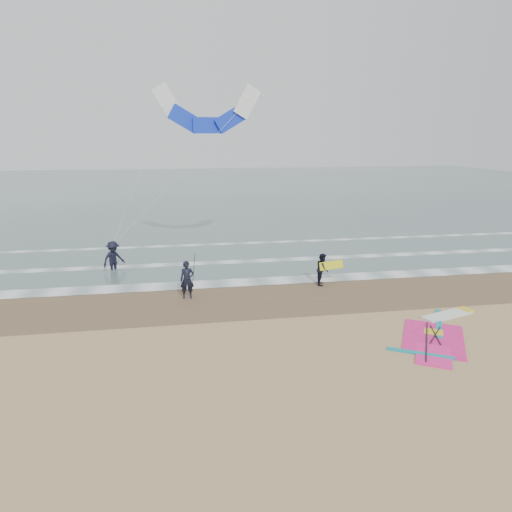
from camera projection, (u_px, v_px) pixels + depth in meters
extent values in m
plane|color=tan|center=(334.00, 358.00, 14.87)|extent=(120.00, 120.00, 0.00)
cube|color=#47605E|center=(216.00, 190.00, 60.63)|extent=(120.00, 80.00, 0.02)
cube|color=brown|center=(291.00, 296.00, 20.59)|extent=(120.00, 5.00, 0.01)
cube|color=white|center=(280.00, 280.00, 22.68)|extent=(120.00, 1.20, 0.02)
cube|color=white|center=(266.00, 260.00, 26.31)|extent=(120.00, 0.70, 0.02)
cube|color=white|center=(254.00, 243.00, 30.60)|extent=(120.00, 0.50, 0.01)
cube|color=white|center=(447.00, 315.00, 18.25)|extent=(2.37, 1.25, 0.11)
cube|color=yellow|center=(465.00, 310.00, 18.72)|extent=(0.56, 0.65, 0.12)
cube|color=#FF2085|center=(433.00, 338.00, 16.24)|extent=(3.23, 3.56, 0.04)
cube|color=#FF2085|center=(433.00, 355.00, 14.99)|extent=(1.79, 1.99, 0.04)
cube|color=#0C8C99|center=(439.00, 323.00, 17.53)|extent=(1.65, 2.65, 0.05)
cube|color=#0C8C99|center=(420.00, 353.00, 15.11)|extent=(1.94, 1.23, 0.05)
cube|color=yellow|center=(434.00, 332.00, 16.72)|extent=(0.83, 0.80, 0.05)
cylinder|color=black|center=(426.00, 340.00, 16.00)|extent=(1.71, 2.90, 0.06)
cylinder|color=black|center=(435.00, 335.00, 16.44)|extent=(1.14, 1.26, 0.04)
cylinder|color=black|center=(435.00, 335.00, 16.44)|extent=(0.55, 1.59, 0.04)
imported|color=black|center=(187.00, 280.00, 20.08)|extent=(0.62, 0.41, 1.70)
imported|color=black|center=(323.00, 269.00, 21.98)|extent=(0.82, 0.91, 1.54)
imported|color=black|center=(113.00, 253.00, 24.27)|extent=(1.42, 1.34, 1.93)
cylinder|color=black|center=(194.00, 271.00, 20.03)|extent=(0.17, 0.86, 1.82)
cube|color=yellow|center=(331.00, 265.00, 21.90)|extent=(1.30, 0.51, 0.39)
cube|color=white|center=(167.00, 101.00, 24.67)|extent=(1.61, 0.36, 1.91)
cube|color=#1432D5|center=(185.00, 119.00, 25.06)|extent=(1.90, 0.40, 1.61)
cube|color=#1432D5|center=(208.00, 125.00, 25.35)|extent=(1.70, 0.37, 0.88)
cube|color=#1432D5|center=(231.00, 119.00, 25.46)|extent=(1.90, 0.40, 1.61)
cube|color=white|center=(247.00, 102.00, 25.37)|extent=(1.61, 0.36, 1.91)
cylinder|color=beige|center=(140.00, 173.00, 24.43)|extent=(3.18, 2.03, 7.50)
cylinder|color=beige|center=(181.00, 172.00, 24.78)|extent=(7.58, 2.03, 7.51)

